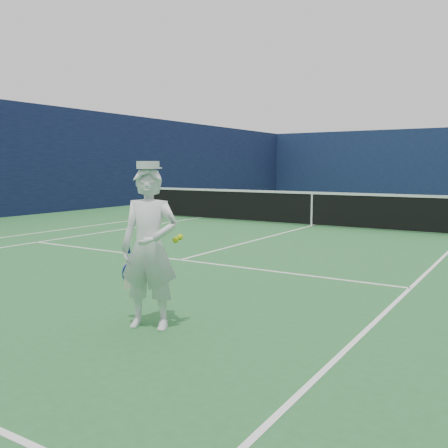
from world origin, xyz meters
name	(u,v)px	position (x,y,z in m)	size (l,w,h in m)	color
ground	(311,226)	(0.00, 0.00, 0.00)	(80.00, 80.00, 0.00)	#276730
court_markings	(311,226)	(0.00, 0.00, 0.00)	(11.03, 23.83, 0.01)	white
windscreen_fence	(313,157)	(0.00, 0.00, 2.00)	(20.12, 36.12, 4.00)	#101B3C
tennis_net	(312,207)	(0.00, 0.00, 0.55)	(12.88, 0.09, 1.07)	#141E4C
tennis_player	(149,248)	(2.09, -9.70, 0.87)	(0.85, 0.60, 1.79)	white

